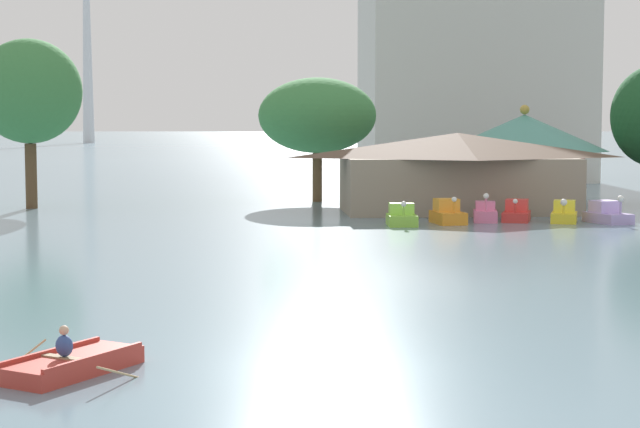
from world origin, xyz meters
TOP-DOWN VIEW (x-y plane):
  - ground_plane at (0.00, 0.00)m, footprint 2000.00×2000.00m
  - rowboat_with_rower at (-5.88, -0.25)m, footprint 3.43×3.63m
  - pedal_boat_lime at (6.76, 34.33)m, footprint 1.71×2.46m
  - pedal_boat_orange at (9.57, 35.28)m, footprint 1.86×2.73m
  - pedal_boat_pink at (12.02, 36.42)m, footprint 1.77×2.60m
  - pedal_boat_red at (13.94, 36.59)m, footprint 2.32×3.10m
  - pedal_boat_yellow at (16.50, 35.60)m, footprint 2.18×2.85m
  - pedal_boat_lavender at (18.89, 35.09)m, footprint 2.40×3.13m
  - boathouse at (11.66, 43.03)m, footprint 15.82×8.79m
  - green_roof_pavilion at (17.93, 50.07)m, footprint 11.93×11.93m
  - shoreline_tree_tall_left at (-16.61, 48.08)m, footprint 7.06×7.06m
  - shoreline_tree_mid at (3.22, 53.26)m, footprint 8.71×8.71m
  - background_building_block at (21.32, 83.82)m, footprint 22.61×16.59m

SIDE VIEW (x-z plane):
  - ground_plane at x=0.00m, z-range 0.00..0.00m
  - rowboat_with_rower at x=-5.88m, z-range -0.41..0.87m
  - pedal_boat_pink at x=12.02m, z-range -0.38..1.35m
  - pedal_boat_red at x=13.94m, z-range -0.20..1.19m
  - pedal_boat_lime at x=6.76m, z-range -0.22..1.22m
  - pedal_boat_yellow at x=16.50m, z-range -0.22..1.23m
  - pedal_boat_lavender at x=18.89m, z-range -0.32..1.34m
  - pedal_boat_orange at x=9.57m, z-range -0.25..1.37m
  - boathouse at x=11.66m, z-range 0.12..5.29m
  - green_roof_pavilion at x=17.93m, z-range 0.18..7.30m
  - shoreline_tree_mid at x=3.22m, z-range 1.78..10.94m
  - shoreline_tree_tall_left at x=-16.61m, z-range 2.16..13.63m
  - background_building_block at x=21.32m, z-range 0.02..20.81m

